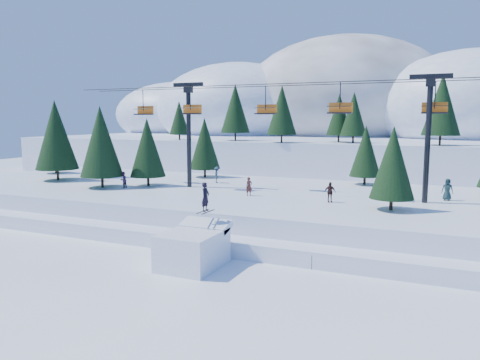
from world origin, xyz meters
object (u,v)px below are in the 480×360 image
at_px(chairlift, 298,118).
at_px(banner_far, 335,257).
at_px(jump_kicker, 194,247).
at_px(banner_near, 291,257).

height_order(chairlift, banner_far, chairlift).
height_order(jump_kicker, banner_near, jump_kicker).
bearing_deg(banner_near, banner_far, 24.88).
distance_m(chairlift, banner_near, 15.96).
bearing_deg(banner_far, chairlift, 117.95).
distance_m(chairlift, banner_far, 15.84).
distance_m(banner_near, banner_far, 2.78).
xyz_separation_m(chairlift, banner_near, (3.65, -12.81, -8.78)).
xyz_separation_m(jump_kicker, banner_near, (5.60, 2.66, -0.72)).
xyz_separation_m(banner_near, banner_far, (2.52, 1.17, 0.00)).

